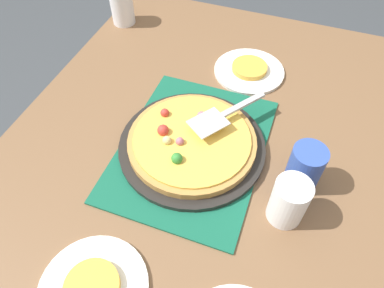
{
  "coord_description": "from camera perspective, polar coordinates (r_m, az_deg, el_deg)",
  "views": [
    {
      "loc": [
        -0.54,
        -0.19,
        1.48
      ],
      "look_at": [
        0.0,
        0.0,
        0.77
      ],
      "focal_mm": 33.03,
      "sensor_mm": 36.0,
      "label": 1
    }
  ],
  "objects": [
    {
      "name": "cup_far",
      "position": [
        0.86,
        17.74,
        -3.66
      ],
      "size": [
        0.08,
        0.08,
        0.12
      ],
      "primitive_type": "cylinder",
      "color": "#3351AD",
      "rests_on": "dining_table"
    },
    {
      "name": "dining_table",
      "position": [
        1.02,
        0.0,
        -4.57
      ],
      "size": [
        1.4,
        1.0,
        0.75
      ],
      "color": "brown",
      "rests_on": "ground_plane"
    },
    {
      "name": "placemat",
      "position": [
        0.92,
        0.0,
        -0.66
      ],
      "size": [
        0.48,
        0.36,
        0.01
      ],
      "primitive_type": "cube",
      "color": "#145B42",
      "rests_on": "dining_table"
    },
    {
      "name": "cup_corner",
      "position": [
        1.37,
        -11.22,
        20.89
      ],
      "size": [
        0.08,
        0.08,
        0.12
      ],
      "primitive_type": "cylinder",
      "color": "white",
      "rests_on": "dining_table"
    },
    {
      "name": "ground_plane",
      "position": [
        1.59,
        0.0,
        -17.69
      ],
      "size": [
        8.0,
        8.0,
        0.0
      ],
      "primitive_type": "plane",
      "color": "#3D4247"
    },
    {
      "name": "pizza",
      "position": [
        0.9,
        -0.1,
        0.54
      ],
      "size": [
        0.33,
        0.33,
        0.05
      ],
      "color": "#B78442",
      "rests_on": "pizza_pan"
    },
    {
      "name": "cup_near",
      "position": [
        0.8,
        15.36,
        -8.92
      ],
      "size": [
        0.08,
        0.08,
        0.12
      ],
      "primitive_type": "cylinder",
      "color": "white",
      "rests_on": "dining_table"
    },
    {
      "name": "served_slice_left",
      "position": [
        1.15,
        9.28,
        12.07
      ],
      "size": [
        0.11,
        0.11,
        0.02
      ],
      "primitive_type": "cylinder",
      "color": "gold",
      "rests_on": "plate_near_left"
    },
    {
      "name": "plate_near_left",
      "position": [
        1.15,
        9.19,
        11.57
      ],
      "size": [
        0.22,
        0.22,
        0.01
      ],
      "primitive_type": "cylinder",
      "color": "white",
      "rests_on": "dining_table"
    },
    {
      "name": "pizza_server",
      "position": [
        0.91,
        5.06,
        4.7
      ],
      "size": [
        0.21,
        0.17,
        0.01
      ],
      "color": "silver",
      "rests_on": "pizza"
    },
    {
      "name": "served_slice_right",
      "position": [
        0.77,
        -15.85,
        -21.27
      ],
      "size": [
        0.11,
        0.11,
        0.02
      ],
      "primitive_type": "cylinder",
      "color": "gold",
      "rests_on": "plate_far_right"
    },
    {
      "name": "pizza_pan",
      "position": [
        0.92,
        0.0,
        -0.27
      ],
      "size": [
        0.38,
        0.38,
        0.01
      ],
      "primitive_type": "cylinder",
      "color": "black",
      "rests_on": "placemat"
    }
  ]
}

